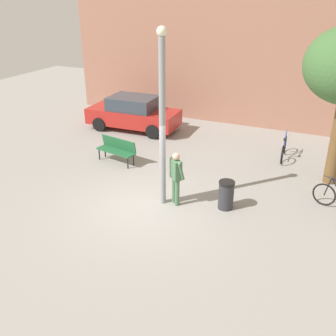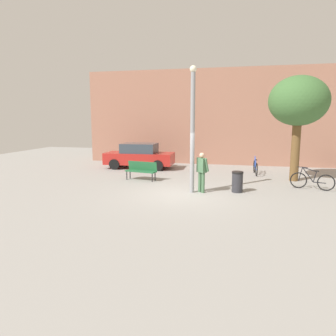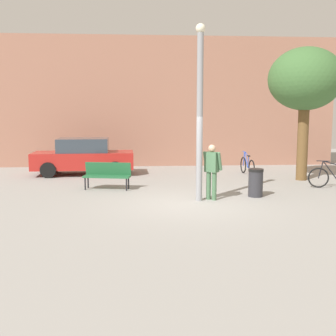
{
  "view_description": "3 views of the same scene",
  "coord_description": "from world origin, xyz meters",
  "px_view_note": "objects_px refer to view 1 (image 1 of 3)",
  "views": [
    {
      "loc": [
        4.74,
        -9.01,
        5.96
      ],
      "look_at": [
        0.16,
        1.15,
        0.82
      ],
      "focal_mm": 41.42,
      "sensor_mm": 36.0,
      "label": 1
    },
    {
      "loc": [
        2.19,
        -12.26,
        3.06
      ],
      "look_at": [
        -0.95,
        1.49,
        0.82
      ],
      "focal_mm": 33.33,
      "sensor_mm": 36.0,
      "label": 2
    },
    {
      "loc": [
        -1.46,
        -11.73,
        2.59
      ],
      "look_at": [
        -0.57,
        0.96,
        0.92
      ],
      "focal_mm": 44.43,
      "sensor_mm": 36.0,
      "label": 3
    }
  ],
  "objects_px": {
    "park_bench": "(117,148)",
    "parked_car_red": "(133,113)",
    "bicycle_blue": "(284,149)",
    "lamppost": "(162,117)",
    "person_by_lamppost": "(176,175)",
    "trash_bin": "(226,195)"
  },
  "relations": [
    {
      "from": "trash_bin",
      "to": "lamppost",
      "type": "bearing_deg",
      "value": -166.07
    },
    {
      "from": "trash_bin",
      "to": "bicycle_blue",
      "type": "bearing_deg",
      "value": 78.4
    },
    {
      "from": "lamppost",
      "to": "bicycle_blue",
      "type": "height_order",
      "value": "lamppost"
    },
    {
      "from": "person_by_lamppost",
      "to": "trash_bin",
      "type": "bearing_deg",
      "value": 14.08
    },
    {
      "from": "lamppost",
      "to": "trash_bin",
      "type": "bearing_deg",
      "value": 13.93
    },
    {
      "from": "lamppost",
      "to": "park_bench",
      "type": "bearing_deg",
      "value": 143.8
    },
    {
      "from": "park_bench",
      "to": "bicycle_blue",
      "type": "relative_size",
      "value": 0.92
    },
    {
      "from": "parked_car_red",
      "to": "lamppost",
      "type": "bearing_deg",
      "value": -53.88
    },
    {
      "from": "person_by_lamppost",
      "to": "bicycle_blue",
      "type": "distance_m",
      "value": 5.54
    },
    {
      "from": "park_bench",
      "to": "parked_car_red",
      "type": "xyz_separation_m",
      "value": [
        -1.27,
        3.57,
        0.23
      ]
    },
    {
      "from": "lamppost",
      "to": "parked_car_red",
      "type": "relative_size",
      "value": 1.21
    },
    {
      "from": "bicycle_blue",
      "to": "lamppost",
      "type": "bearing_deg",
      "value": -118.97
    },
    {
      "from": "bicycle_blue",
      "to": "park_bench",
      "type": "bearing_deg",
      "value": -152.52
    },
    {
      "from": "person_by_lamppost",
      "to": "park_bench",
      "type": "distance_m",
      "value": 3.86
    },
    {
      "from": "park_bench",
      "to": "trash_bin",
      "type": "height_order",
      "value": "park_bench"
    },
    {
      "from": "parked_car_red",
      "to": "trash_bin",
      "type": "bearing_deg",
      "value": -41.01
    },
    {
      "from": "park_bench",
      "to": "lamppost",
      "type": "bearing_deg",
      "value": -36.2
    },
    {
      "from": "lamppost",
      "to": "bicycle_blue",
      "type": "relative_size",
      "value": 2.84
    },
    {
      "from": "lamppost",
      "to": "bicycle_blue",
      "type": "xyz_separation_m",
      "value": [
        2.8,
        5.05,
        -2.35
      ]
    },
    {
      "from": "parked_car_red",
      "to": "park_bench",
      "type": "bearing_deg",
      "value": -70.47
    },
    {
      "from": "lamppost",
      "to": "person_by_lamppost",
      "type": "relative_size",
      "value": 3.08
    },
    {
      "from": "bicycle_blue",
      "to": "trash_bin",
      "type": "relative_size",
      "value": 2.05
    }
  ]
}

